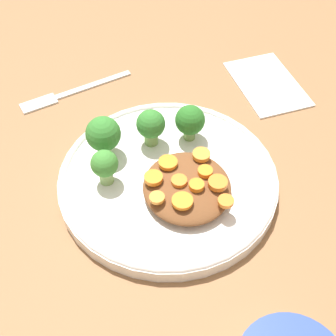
% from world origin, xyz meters
% --- Properties ---
extents(ground_plane, '(4.00, 4.00, 0.00)m').
position_xyz_m(ground_plane, '(0.00, 0.00, 0.00)').
color(ground_plane, '#8C603D').
extents(plate, '(0.28, 0.28, 0.02)m').
position_xyz_m(plate, '(0.00, 0.00, 0.01)').
color(plate, white).
rests_on(plate, ground_plane).
extents(stew_mound, '(0.11, 0.11, 0.02)m').
position_xyz_m(stew_mound, '(0.03, 0.02, 0.03)').
color(stew_mound, brown).
rests_on(stew_mound, plate).
extents(broccoli_floret_0, '(0.04, 0.04, 0.05)m').
position_xyz_m(broccoli_floret_0, '(-0.07, 0.04, 0.05)').
color(broccoli_floret_0, '#759E51').
rests_on(broccoli_floret_0, plate).
extents(broccoli_floret_1, '(0.05, 0.05, 0.06)m').
position_xyz_m(broccoli_floret_1, '(-0.05, -0.08, 0.05)').
color(broccoli_floret_1, '#759E51').
rests_on(broccoli_floret_1, plate).
extents(broccoli_floret_2, '(0.03, 0.03, 0.05)m').
position_xyz_m(broccoli_floret_2, '(-0.00, -0.08, 0.05)').
color(broccoli_floret_2, '#7FA85B').
rests_on(broccoli_floret_2, plate).
extents(broccoli_floret_3, '(0.04, 0.04, 0.05)m').
position_xyz_m(broccoli_floret_3, '(-0.06, -0.02, 0.05)').
color(broccoli_floret_3, '#759E51').
rests_on(broccoli_floret_3, plate).
extents(carrot_slice_0, '(0.02, 0.02, 0.01)m').
position_xyz_m(carrot_slice_0, '(0.07, 0.06, 0.04)').
color(carrot_slice_0, orange).
rests_on(carrot_slice_0, stew_mound).
extents(carrot_slice_1, '(0.02, 0.02, 0.01)m').
position_xyz_m(carrot_slice_1, '(0.00, -0.00, 0.04)').
color(carrot_slice_1, orange).
rests_on(carrot_slice_1, stew_mound).
extents(carrot_slice_2, '(0.03, 0.03, 0.00)m').
position_xyz_m(carrot_slice_2, '(0.06, 0.01, 0.04)').
color(carrot_slice_2, orange).
rests_on(carrot_slice_2, stew_mound).
extents(carrot_slice_3, '(0.02, 0.02, 0.01)m').
position_xyz_m(carrot_slice_3, '(0.02, 0.04, 0.04)').
color(carrot_slice_3, orange).
rests_on(carrot_slice_3, stew_mound).
extents(carrot_slice_4, '(0.02, 0.02, 0.01)m').
position_xyz_m(carrot_slice_4, '(0.04, 0.03, 0.04)').
color(carrot_slice_4, orange).
rests_on(carrot_slice_4, stew_mound).
extents(carrot_slice_5, '(0.02, 0.02, 0.01)m').
position_xyz_m(carrot_slice_5, '(0.02, -0.02, 0.04)').
color(carrot_slice_5, orange).
rests_on(carrot_slice_5, stew_mound).
extents(carrot_slice_6, '(0.02, 0.02, 0.00)m').
position_xyz_m(carrot_slice_6, '(0.05, -0.02, 0.04)').
color(carrot_slice_6, orange).
rests_on(carrot_slice_6, stew_mound).
extents(carrot_slice_7, '(0.02, 0.02, 0.01)m').
position_xyz_m(carrot_slice_7, '(0.03, 0.01, 0.04)').
color(carrot_slice_7, orange).
rests_on(carrot_slice_7, stew_mound).
extents(carrot_slice_8, '(0.02, 0.02, 0.01)m').
position_xyz_m(carrot_slice_8, '(-0.01, 0.04, 0.04)').
color(carrot_slice_8, orange).
rests_on(carrot_slice_8, stew_mound).
extents(carrot_slice_9, '(0.02, 0.02, 0.01)m').
position_xyz_m(carrot_slice_9, '(0.04, 0.06, 0.04)').
color(carrot_slice_9, orange).
rests_on(carrot_slice_9, stew_mound).
extents(fork, '(0.09, 0.17, 0.01)m').
position_xyz_m(fork, '(-0.20, -0.14, 0.00)').
color(fork, silver).
rests_on(fork, ground_plane).
extents(napkin, '(0.16, 0.12, 0.01)m').
position_xyz_m(napkin, '(-0.19, 0.18, 0.00)').
color(napkin, white).
rests_on(napkin, ground_plane).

